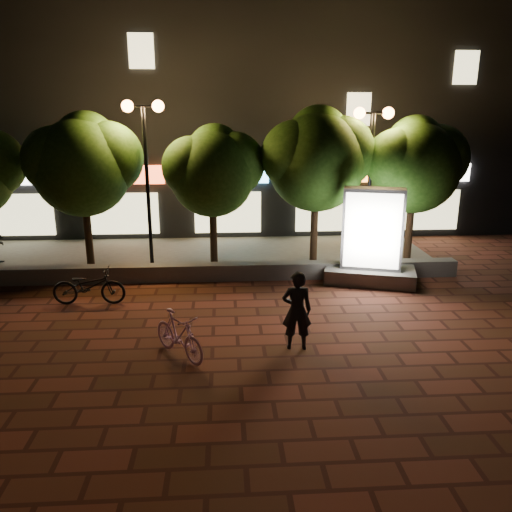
{
  "coord_description": "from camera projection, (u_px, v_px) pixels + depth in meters",
  "views": [
    {
      "loc": [
        0.86,
        -10.6,
        4.96
      ],
      "look_at": [
        1.64,
        1.5,
        1.45
      ],
      "focal_mm": 35.39,
      "sensor_mm": 36.0,
      "label": 1
    }
  ],
  "objects": [
    {
      "name": "ground",
      "position": [
        189.0,
        337.0,
        11.48
      ],
      "size": [
        80.0,
        80.0,
        0.0
      ],
      "primitive_type": "plane",
      "color": "maroon",
      "rests_on": "ground"
    },
    {
      "name": "retaining_wall",
      "position": [
        197.0,
        272.0,
        15.25
      ],
      "size": [
        16.0,
        0.45,
        0.5
      ],
      "primitive_type": "cube",
      "color": "slate",
      "rests_on": "ground"
    },
    {
      "name": "sidewalk",
      "position": [
        200.0,
        256.0,
        17.7
      ],
      "size": [
        16.0,
        5.0,
        0.08
      ],
      "primitive_type": "cube",
      "color": "slate",
      "rests_on": "ground"
    },
    {
      "name": "building_block",
      "position": [
        203.0,
        109.0,
        22.55
      ],
      "size": [
        28.0,
        8.12,
        11.3
      ],
      "color": "black",
      "rests_on": "ground"
    },
    {
      "name": "tree_left",
      "position": [
        84.0,
        161.0,
        15.55
      ],
      "size": [
        3.6,
        3.0,
        4.89
      ],
      "color": "#322013",
      "rests_on": "sidewalk"
    },
    {
      "name": "tree_mid",
      "position": [
        214.0,
        168.0,
        15.86
      ],
      "size": [
        3.24,
        2.7,
        4.5
      ],
      "color": "#322013",
      "rests_on": "sidewalk"
    },
    {
      "name": "tree_right",
      "position": [
        318.0,
        156.0,
        15.97
      ],
      "size": [
        3.72,
        3.1,
        5.07
      ],
      "color": "#322013",
      "rests_on": "sidewalk"
    },
    {
      "name": "tree_far_right",
      "position": [
        416.0,
        162.0,
        16.22
      ],
      "size": [
        3.48,
        2.9,
        4.76
      ],
      "color": "#322013",
      "rests_on": "sidewalk"
    },
    {
      "name": "street_lamp_left",
      "position": [
        145.0,
        142.0,
        15.26
      ],
      "size": [
        1.26,
        0.36,
        5.18
      ],
      "color": "black",
      "rests_on": "sidewalk"
    },
    {
      "name": "street_lamp_right",
      "position": [
        372.0,
        146.0,
        15.73
      ],
      "size": [
        1.26,
        0.36,
        4.98
      ],
      "color": "black",
      "rests_on": "sidewalk"
    },
    {
      "name": "ad_kiosk",
      "position": [
        371.0,
        245.0,
        14.84
      ],
      "size": [
        2.88,
        1.99,
        2.83
      ],
      "color": "slate",
      "rests_on": "ground"
    },
    {
      "name": "scooter_pink",
      "position": [
        179.0,
        335.0,
        10.42
      ],
      "size": [
        1.4,
        1.56,
        0.99
      ],
      "primitive_type": "imported",
      "rotation": [
        0.0,
        0.0,
        0.69
      ],
      "color": "#C582AE",
      "rests_on": "ground"
    },
    {
      "name": "rider",
      "position": [
        297.0,
        311.0,
        10.69
      ],
      "size": [
        0.66,
        0.45,
        1.74
      ],
      "primitive_type": "imported",
      "rotation": [
        0.0,
        0.0,
        3.09
      ],
      "color": "black",
      "rests_on": "ground"
    },
    {
      "name": "scooter_parked",
      "position": [
        89.0,
        286.0,
        13.29
      ],
      "size": [
        1.92,
        0.7,
        1.0
      ],
      "primitive_type": "imported",
      "rotation": [
        0.0,
        0.0,
        1.55
      ],
      "color": "black",
      "rests_on": "ground"
    }
  ]
}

